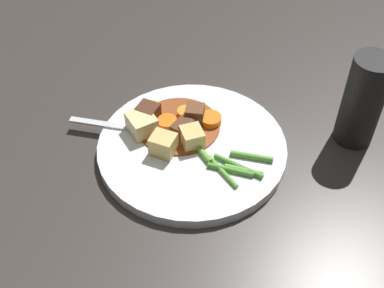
{
  "coord_description": "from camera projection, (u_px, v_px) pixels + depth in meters",
  "views": [
    {
      "loc": [
        -0.4,
        0.3,
        0.52
      ],
      "look_at": [
        0.0,
        0.0,
        0.02
      ],
      "focal_mm": 47.26,
      "sensor_mm": 36.0,
      "label": 1
    }
  ],
  "objects": [
    {
      "name": "ground_plane",
      "position": [
        192.0,
        152.0,
        0.72
      ],
      "size": [
        3.0,
        3.0,
        0.0
      ],
      "primitive_type": "plane",
      "color": "#383330"
    },
    {
      "name": "dinner_plate",
      "position": [
        192.0,
        148.0,
        0.71
      ],
      "size": [
        0.27,
        0.27,
        0.02
      ],
      "primitive_type": "cylinder",
      "color": "white",
      "rests_on": "ground_plane"
    },
    {
      "name": "stew_sauce",
      "position": [
        179.0,
        125.0,
        0.73
      ],
      "size": [
        0.12,
        0.12,
        0.0
      ],
      "primitive_type": "cylinder",
      "color": "brown",
      "rests_on": "dinner_plate"
    },
    {
      "name": "carrot_slice_0",
      "position": [
        151.0,
        109.0,
        0.75
      ],
      "size": [
        0.03,
        0.03,
        0.01
      ],
      "primitive_type": "cylinder",
      "rotation": [
        0.0,
        0.0,
        0.08
      ],
      "color": "orange",
      "rests_on": "dinner_plate"
    },
    {
      "name": "carrot_slice_1",
      "position": [
        211.0,
        120.0,
        0.73
      ],
      "size": [
        0.03,
        0.03,
        0.01
      ],
      "primitive_type": "cylinder",
      "rotation": [
        0.0,
        0.0,
        0.11
      ],
      "color": "orange",
      "rests_on": "dinner_plate"
    },
    {
      "name": "carrot_slice_2",
      "position": [
        186.0,
        114.0,
        0.74
      ],
      "size": [
        0.04,
        0.04,
        0.01
      ],
      "primitive_type": "cylinder",
      "rotation": [
        0.0,
        0.0,
        5.48
      ],
      "color": "orange",
      "rests_on": "dinner_plate"
    },
    {
      "name": "carrot_slice_3",
      "position": [
        167.0,
        123.0,
        0.73
      ],
      "size": [
        0.04,
        0.04,
        0.01
      ],
      "primitive_type": "cylinder",
      "rotation": [
        0.0,
        0.0,
        2.55
      ],
      "color": "orange",
      "rests_on": "dinner_plate"
    },
    {
      "name": "potato_chunk_0",
      "position": [
        163.0,
        144.0,
        0.69
      ],
      "size": [
        0.04,
        0.04,
        0.03
      ],
      "primitive_type": "cube",
      "rotation": [
        0.0,
        0.0,
        0.54
      ],
      "color": "#DBBC6B",
      "rests_on": "dinner_plate"
    },
    {
      "name": "potato_chunk_1",
      "position": [
        142.0,
        124.0,
        0.71
      ],
      "size": [
        0.04,
        0.04,
        0.03
      ],
      "primitive_type": "cube",
      "rotation": [
        0.0,
        0.0,
        1.45
      ],
      "color": "#EAD68C",
      "rests_on": "dinner_plate"
    },
    {
      "name": "potato_chunk_2",
      "position": [
        188.0,
        138.0,
        0.7
      ],
      "size": [
        0.04,
        0.04,
        0.03
      ],
      "primitive_type": "cube",
      "rotation": [
        0.0,
        0.0,
        5.97
      ],
      "color": "#DBBC6B",
      "rests_on": "dinner_plate"
    },
    {
      "name": "meat_chunk_0",
      "position": [
        195.0,
        115.0,
        0.73
      ],
      "size": [
        0.04,
        0.04,
        0.03
      ],
      "primitive_type": "cube",
      "rotation": [
        0.0,
        0.0,
        2.35
      ],
      "color": "brown",
      "rests_on": "dinner_plate"
    },
    {
      "name": "meat_chunk_1",
      "position": [
        182.0,
        129.0,
        0.71
      ],
      "size": [
        0.03,
        0.04,
        0.02
      ],
      "primitive_type": "cube",
      "rotation": [
        0.0,
        0.0,
        5.04
      ],
      "color": "#56331E",
      "rests_on": "dinner_plate"
    },
    {
      "name": "meat_chunk_2",
      "position": [
        148.0,
        114.0,
        0.73
      ],
      "size": [
        0.04,
        0.04,
        0.03
      ],
      "primitive_type": "cube",
      "rotation": [
        0.0,
        0.0,
        0.49
      ],
      "color": "#4C2B19",
      "rests_on": "dinner_plate"
    },
    {
      "name": "green_bean_0",
      "position": [
        231.0,
        170.0,
        0.67
      ],
      "size": [
        0.06,
        0.04,
        0.01
      ],
      "primitive_type": "cylinder",
      "rotation": [
        0.0,
        1.57,
        0.64
      ],
      "color": "#4C8E33",
      "rests_on": "dinner_plate"
    },
    {
      "name": "green_bean_1",
      "position": [
        220.0,
        172.0,
        0.67
      ],
      "size": [
        0.06,
        0.01,
        0.01
      ],
      "primitive_type": "cylinder",
      "rotation": [
        0.0,
        1.57,
        -0.05
      ],
      "color": "#66AD42",
      "rests_on": "dinner_plate"
    },
    {
      "name": "green_bean_2",
      "position": [
        252.0,
        156.0,
        0.69
      ],
      "size": [
        0.05,
        0.04,
        0.01
      ],
      "primitive_type": "cylinder",
      "rotation": [
        0.0,
        1.57,
        0.71
      ],
      "color": "#599E38",
      "rests_on": "dinner_plate"
    },
    {
      "name": "green_bean_3",
      "position": [
        196.0,
        147.0,
        0.7
      ],
      "size": [
        0.07,
        0.01,
        0.01
      ],
      "primitive_type": "cylinder",
      "rotation": [
        0.0,
        1.57,
        -0.07
      ],
      "color": "#66AD42",
      "rests_on": "dinner_plate"
    },
    {
      "name": "green_bean_4",
      "position": [
        238.0,
        166.0,
        0.67
      ],
      "size": [
        0.07,
        0.03,
        0.01
      ],
      "primitive_type": "cylinder",
      "rotation": [
        0.0,
        1.57,
        0.37
      ],
      "color": "#4C8E33",
      "rests_on": "dinner_plate"
    },
    {
      "name": "green_bean_5",
      "position": [
        244.0,
        170.0,
        0.67
      ],
      "size": [
        0.05,
        0.04,
        0.01
      ],
      "primitive_type": "cylinder",
      "rotation": [
        0.0,
        1.57,
        0.65
      ],
      "color": "#66AD42",
      "rests_on": "dinner_plate"
    },
    {
      "name": "green_bean_6",
      "position": [
        198.0,
        147.0,
        0.7
      ],
      "size": [
        0.06,
        0.01,
        0.01
      ],
      "primitive_type": "cylinder",
      "rotation": [
        0.0,
        1.57,
        -0.12
      ],
      "color": "#599E38",
      "rests_on": "dinner_plate"
    },
    {
      "name": "fork",
      "position": [
        131.0,
        129.0,
        0.73
      ],
      "size": [
        0.14,
        0.13,
        0.0
      ],
      "color": "silver",
      "rests_on": "dinner_plate"
    },
    {
      "name": "pepper_mill",
      "position": [
        363.0,
        101.0,
        0.69
      ],
      "size": [
        0.06,
        0.06,
        0.14
      ],
      "primitive_type": "cylinder",
      "color": "black",
      "rests_on": "ground_plane"
    }
  ]
}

